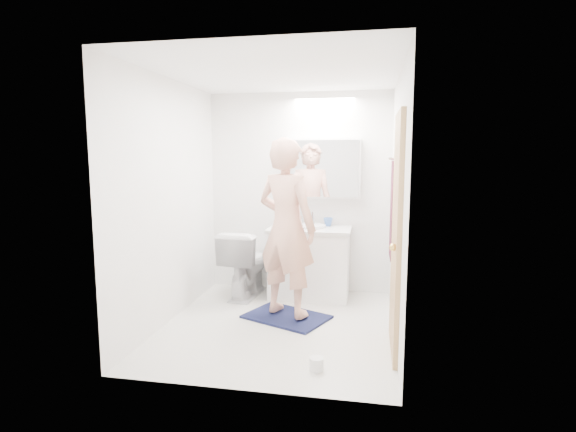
% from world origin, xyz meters
% --- Properties ---
extents(floor, '(2.50, 2.50, 0.00)m').
position_xyz_m(floor, '(0.00, 0.00, 0.00)').
color(floor, silver).
rests_on(floor, ground).
extents(ceiling, '(2.50, 2.50, 0.00)m').
position_xyz_m(ceiling, '(0.00, 0.00, 2.40)').
color(ceiling, white).
rests_on(ceiling, floor).
extents(wall_back, '(2.50, 0.00, 2.50)m').
position_xyz_m(wall_back, '(0.00, 1.25, 1.20)').
color(wall_back, white).
rests_on(wall_back, floor).
extents(wall_front, '(2.50, 0.00, 2.50)m').
position_xyz_m(wall_front, '(0.00, -1.25, 1.20)').
color(wall_front, white).
rests_on(wall_front, floor).
extents(wall_left, '(0.00, 2.50, 2.50)m').
position_xyz_m(wall_left, '(-1.10, 0.00, 1.20)').
color(wall_left, white).
rests_on(wall_left, floor).
extents(wall_right, '(0.00, 2.50, 2.50)m').
position_xyz_m(wall_right, '(1.10, 0.00, 1.20)').
color(wall_right, white).
rests_on(wall_right, floor).
extents(vanity_cabinet, '(0.90, 0.55, 0.78)m').
position_xyz_m(vanity_cabinet, '(0.18, 0.96, 0.39)').
color(vanity_cabinet, white).
rests_on(vanity_cabinet, floor).
extents(countertop, '(0.95, 0.58, 0.04)m').
position_xyz_m(countertop, '(0.18, 0.96, 0.80)').
color(countertop, silver).
rests_on(countertop, vanity_cabinet).
extents(sink_basin, '(0.36, 0.36, 0.03)m').
position_xyz_m(sink_basin, '(0.18, 0.99, 0.84)').
color(sink_basin, silver).
rests_on(sink_basin, countertop).
extents(faucet, '(0.02, 0.02, 0.16)m').
position_xyz_m(faucet, '(0.18, 1.19, 0.90)').
color(faucet, '#B7B7BB').
rests_on(faucet, countertop).
extents(medicine_cabinet, '(0.88, 0.14, 0.70)m').
position_xyz_m(medicine_cabinet, '(0.30, 1.18, 1.50)').
color(medicine_cabinet, white).
rests_on(medicine_cabinet, wall_back).
extents(mirror_panel, '(0.84, 0.01, 0.66)m').
position_xyz_m(mirror_panel, '(0.30, 1.10, 1.50)').
color(mirror_panel, silver).
rests_on(mirror_panel, medicine_cabinet).
extents(toilet, '(0.51, 0.82, 0.79)m').
position_xyz_m(toilet, '(-0.57, 0.85, 0.40)').
color(toilet, white).
rests_on(toilet, floor).
extents(bath_rug, '(0.95, 0.83, 0.02)m').
position_xyz_m(bath_rug, '(0.04, 0.21, 0.01)').
color(bath_rug, '#131138').
rests_on(bath_rug, floor).
extents(person, '(0.76, 0.65, 1.78)m').
position_xyz_m(person, '(0.04, 0.21, 0.94)').
color(person, '#DC9C84').
rests_on(person, bath_rug).
extents(door, '(0.04, 0.80, 2.00)m').
position_xyz_m(door, '(1.08, -0.35, 1.00)').
color(door, tan).
rests_on(door, wall_right).
extents(door_knob, '(0.06, 0.06, 0.06)m').
position_xyz_m(door_knob, '(1.04, -0.65, 0.95)').
color(door_knob, gold).
rests_on(door_knob, door).
extents(towel, '(0.02, 0.42, 1.00)m').
position_xyz_m(towel, '(1.08, 0.55, 1.10)').
color(towel, '#121A3A').
rests_on(towel, wall_right).
extents(towel_hook, '(0.07, 0.02, 0.02)m').
position_xyz_m(towel_hook, '(1.07, 0.55, 1.62)').
color(towel_hook, silver).
rests_on(towel_hook, wall_right).
extents(soap_bottle_a, '(0.13, 0.13, 0.24)m').
position_xyz_m(soap_bottle_a, '(-0.08, 1.11, 0.94)').
color(soap_bottle_a, '#D3C288').
rests_on(soap_bottle_a, countertop).
extents(soap_bottle_b, '(0.12, 0.12, 0.19)m').
position_xyz_m(soap_bottle_b, '(-0.03, 1.15, 0.92)').
color(soap_bottle_b, '#4F6FAA').
rests_on(soap_bottle_b, countertop).
extents(toothbrush_cup, '(0.13, 0.13, 0.10)m').
position_xyz_m(toothbrush_cup, '(0.37, 1.12, 0.87)').
color(toothbrush_cup, '#3B66B3').
rests_on(toothbrush_cup, countertop).
extents(toilet_paper_roll, '(0.11, 0.11, 0.10)m').
position_xyz_m(toilet_paper_roll, '(0.48, -0.85, 0.05)').
color(toilet_paper_roll, white).
rests_on(toilet_paper_roll, floor).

